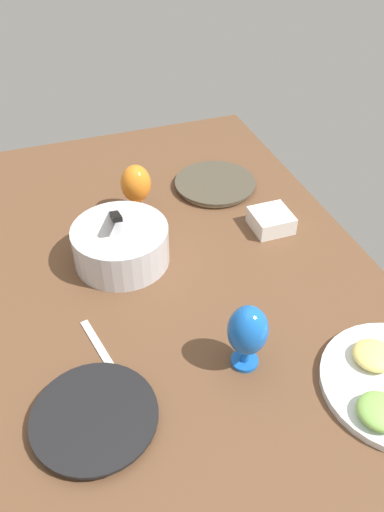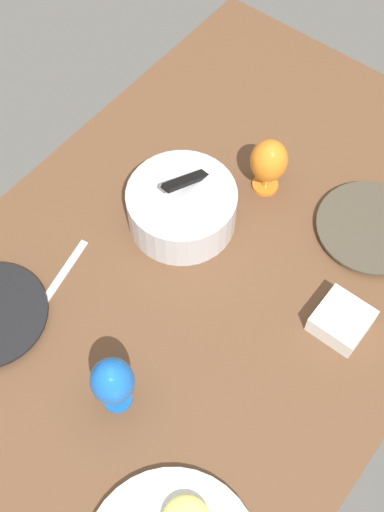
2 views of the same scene
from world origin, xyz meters
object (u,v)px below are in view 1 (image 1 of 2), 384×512
hurricane_glass_blue (248,332)px  square_bowl_white (271,220)px  dinner_plate_right (215,184)px  dinner_plate_left (95,418)px  hurricane_glass_orange (136,185)px  mixing_bowl (121,243)px

hurricane_glass_blue → square_bowl_white: 51.07cm
dinner_plate_right → dinner_plate_left: bearing=143.1°
dinner_plate_right → hurricane_glass_orange: (-4.82, 27.33, 8.44)cm
dinner_plate_left → hurricane_glass_orange: hurricane_glass_orange is taller
dinner_plate_left → square_bowl_white: bearing=-53.1°
dinner_plate_left → square_bowl_white: 76.76cm
dinner_plate_right → square_bowl_white: size_ratio=2.37×
mixing_bowl → hurricane_glass_orange: mixing_bowl is taller
mixing_bowl → dinner_plate_left: bearing=160.1°
hurricane_glass_blue → hurricane_glass_orange: size_ratio=1.06×
mixing_bowl → square_bowl_white: 44.63cm
dinner_plate_right → square_bowl_white: 26.90cm
dinner_plate_right → mixing_bowl: size_ratio=0.99×
hurricane_glass_orange → hurricane_glass_blue: bearing=-173.2°
dinner_plate_left → mixing_bowl: size_ratio=0.96×
hurricane_glass_blue → dinner_plate_right: bearing=-16.1°
square_bowl_white → hurricane_glass_orange: bearing=58.8°
dinner_plate_left → hurricane_glass_orange: bearing=-21.6°
mixing_bowl → hurricane_glass_orange: (20.68, -9.83, 3.72)cm
hurricane_glass_orange → dinner_plate_left: bearing=158.4°
dinner_plate_right → hurricane_glass_blue: bearing=163.9°
dinner_plate_left → hurricane_glass_blue: hurricane_glass_blue is taller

